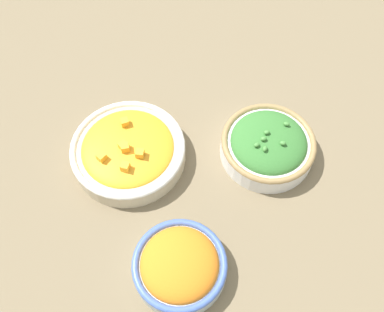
# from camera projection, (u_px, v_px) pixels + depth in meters

# --- Properties ---
(ground_plane) EXTENTS (3.00, 3.00, 0.00)m
(ground_plane) POSITION_uv_depth(u_px,v_px,m) (192.00, 164.00, 0.83)
(ground_plane) COLOR #75664C
(bowl_squash) EXTENTS (0.22, 0.22, 0.06)m
(bowl_squash) POSITION_uv_depth(u_px,v_px,m) (128.00, 150.00, 0.81)
(bowl_squash) COLOR beige
(bowl_squash) RESTS_ON ground_plane
(bowl_broccoli) EXTENTS (0.18, 0.18, 0.07)m
(bowl_broccoli) POSITION_uv_depth(u_px,v_px,m) (268.00, 145.00, 0.81)
(bowl_broccoli) COLOR white
(bowl_broccoli) RESTS_ON ground_plane
(bowl_carrots) EXTENTS (0.16, 0.16, 0.06)m
(bowl_carrots) POSITION_uv_depth(u_px,v_px,m) (180.00, 265.00, 0.70)
(bowl_carrots) COLOR #B2C1CC
(bowl_carrots) RESTS_ON ground_plane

